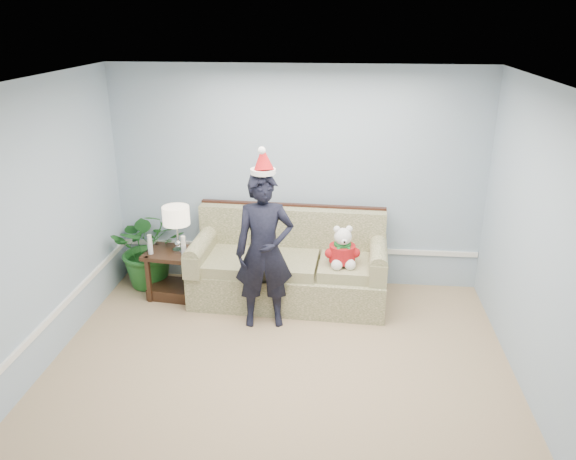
# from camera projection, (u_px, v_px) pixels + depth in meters

# --- Properties ---
(room_shell) EXTENTS (4.54, 5.04, 2.74)m
(room_shell) POSITION_uv_depth(u_px,v_px,m) (270.00, 265.00, 4.46)
(room_shell) COLOR tan
(room_shell) RESTS_ON ground
(wainscot_trim) EXTENTS (4.49, 4.99, 0.06)m
(wainscot_trim) POSITION_uv_depth(u_px,v_px,m) (176.00, 291.00, 5.99)
(wainscot_trim) COLOR white
(wainscot_trim) RESTS_ON room_shell
(sofa) EXTENTS (2.30, 1.06, 1.06)m
(sofa) POSITION_uv_depth(u_px,v_px,m) (289.00, 268.00, 6.70)
(sofa) COLOR #475628
(sofa) RESTS_ON room_shell
(side_table) EXTENTS (0.65, 0.57, 0.58)m
(side_table) POSITION_uv_depth(u_px,v_px,m) (174.00, 278.00, 6.79)
(side_table) COLOR #362213
(side_table) RESTS_ON room_shell
(table_lamp) EXTENTS (0.31, 0.31, 0.56)m
(table_lamp) POSITION_uv_depth(u_px,v_px,m) (176.00, 218.00, 6.51)
(table_lamp) COLOR silver
(table_lamp) RESTS_ON side_table
(candle_pair) EXTENTS (0.46, 0.06, 0.24)m
(candle_pair) POSITION_uv_depth(u_px,v_px,m) (167.00, 246.00, 6.54)
(candle_pair) COLOR silver
(candle_pair) RESTS_ON side_table
(houseplant) EXTENTS (1.20, 1.14, 1.03)m
(houseplant) POSITION_uv_depth(u_px,v_px,m) (150.00, 246.00, 6.97)
(houseplant) COLOR #1F6022
(houseplant) RESTS_ON room_shell
(man) EXTENTS (0.69, 0.51, 1.72)m
(man) POSITION_uv_depth(u_px,v_px,m) (264.00, 251.00, 5.96)
(man) COLOR black
(man) RESTS_ON room_shell
(santa_hat) EXTENTS (0.32, 0.35, 0.30)m
(santa_hat) POSITION_uv_depth(u_px,v_px,m) (263.00, 161.00, 5.62)
(santa_hat) COLOR white
(santa_hat) RESTS_ON man
(teddy_bear) EXTENTS (0.33, 0.36, 0.48)m
(teddy_bear) POSITION_uv_depth(u_px,v_px,m) (342.00, 251.00, 6.29)
(teddy_bear) COLOR white
(teddy_bear) RESTS_ON sofa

